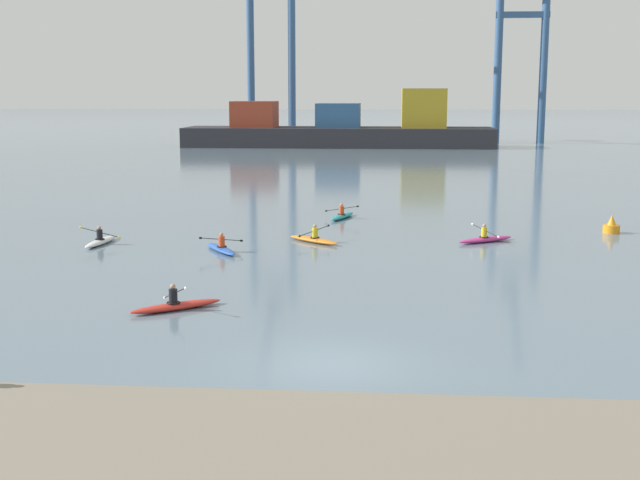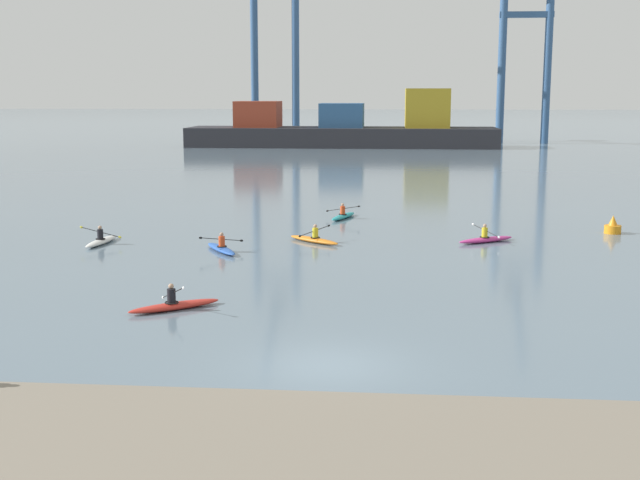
{
  "view_description": "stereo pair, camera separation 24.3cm",
  "coord_description": "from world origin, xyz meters",
  "px_view_note": "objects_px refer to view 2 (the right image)",
  "views": [
    {
      "loc": [
        1.46,
        -22.22,
        7.5
      ],
      "look_at": [
        -1.66,
        16.79,
        0.6
      ],
      "focal_mm": 46.54,
      "sensor_mm": 36.0,
      "label": 1
    },
    {
      "loc": [
        1.71,
        -22.2,
        7.5
      ],
      "look_at": [
        -1.66,
        16.79,
        0.6
      ],
      "focal_mm": 46.54,
      "sensor_mm": 36.0,
      "label": 2
    }
  ],
  "objects_px": {
    "kayak_blue": "(221,248)",
    "kayak_magenta": "(486,239)",
    "gantry_crane_west_mid": "(526,38)",
    "kayak_red": "(174,305)",
    "container_barge": "(345,129)",
    "channel_buoy": "(613,227)",
    "kayak_teal": "(343,216)",
    "gantry_crane_west": "(274,24)",
    "kayak_white": "(101,241)",
    "kayak_orange": "(314,239)"
  },
  "relations": [
    {
      "from": "channel_buoy",
      "to": "kayak_blue",
      "type": "xyz_separation_m",
      "value": [
        -20.23,
        -7.06,
        -0.19
      ]
    },
    {
      "from": "kayak_blue",
      "to": "kayak_red",
      "type": "height_order",
      "value": "kayak_red"
    },
    {
      "from": "channel_buoy",
      "to": "kayak_orange",
      "type": "distance_m",
      "value": 16.53
    },
    {
      "from": "container_barge",
      "to": "kayak_red",
      "type": "distance_m",
      "value": 92.64
    },
    {
      "from": "gantry_crane_west",
      "to": "channel_buoy",
      "type": "bearing_deg",
      "value": -70.79
    },
    {
      "from": "gantry_crane_west",
      "to": "kayak_white",
      "type": "height_order",
      "value": "gantry_crane_west"
    },
    {
      "from": "kayak_blue",
      "to": "kayak_red",
      "type": "xyz_separation_m",
      "value": [
        0.56,
        -10.94,
        0.0
      ]
    },
    {
      "from": "channel_buoy",
      "to": "kayak_teal",
      "type": "relative_size",
      "value": 0.29
    },
    {
      "from": "gantry_crane_west",
      "to": "kayak_blue",
      "type": "relative_size",
      "value": 11.24
    },
    {
      "from": "gantry_crane_west_mid",
      "to": "kayak_teal",
      "type": "xyz_separation_m",
      "value": [
        -22.89,
        -80.57,
        -15.64
      ]
    },
    {
      "from": "container_barge",
      "to": "kayak_teal",
      "type": "height_order",
      "value": "container_barge"
    },
    {
      "from": "container_barge",
      "to": "kayak_magenta",
      "type": "relative_size",
      "value": 13.97
    },
    {
      "from": "kayak_white",
      "to": "gantry_crane_west_mid",
      "type": "bearing_deg",
      "value": 69.04
    },
    {
      "from": "gantry_crane_west",
      "to": "kayak_orange",
      "type": "distance_m",
      "value": 96.44
    },
    {
      "from": "gantry_crane_west",
      "to": "kayak_white",
      "type": "distance_m",
      "value": 96.66
    },
    {
      "from": "kayak_magenta",
      "to": "channel_buoy",
      "type": "bearing_deg",
      "value": 24.99
    },
    {
      "from": "gantry_crane_west",
      "to": "kayak_blue",
      "type": "xyz_separation_m",
      "value": [
        10.88,
        -96.33,
        -18.37
      ]
    },
    {
      "from": "kayak_blue",
      "to": "kayak_white",
      "type": "xyz_separation_m",
      "value": [
        -6.5,
        1.53,
        0.0
      ]
    },
    {
      "from": "kayak_red",
      "to": "channel_buoy",
      "type": "bearing_deg",
      "value": 42.47
    },
    {
      "from": "kayak_white",
      "to": "kayak_teal",
      "type": "height_order",
      "value": "same"
    },
    {
      "from": "kayak_teal",
      "to": "gantry_crane_west_mid",
      "type": "bearing_deg",
      "value": 74.14
    },
    {
      "from": "kayak_white",
      "to": "kayak_orange",
      "type": "height_order",
      "value": "same"
    },
    {
      "from": "gantry_crane_west",
      "to": "kayak_orange",
      "type": "bearing_deg",
      "value": -80.81
    },
    {
      "from": "kayak_red",
      "to": "kayak_magenta",
      "type": "height_order",
      "value": "kayak_red"
    },
    {
      "from": "gantry_crane_west_mid",
      "to": "kayak_red",
      "type": "distance_m",
      "value": 107.62
    },
    {
      "from": "gantry_crane_west_mid",
      "to": "channel_buoy",
      "type": "distance_m",
      "value": 86.61
    },
    {
      "from": "gantry_crane_west",
      "to": "kayak_teal",
      "type": "relative_size",
      "value": 10.55
    },
    {
      "from": "channel_buoy",
      "to": "kayak_magenta",
      "type": "bearing_deg",
      "value": -155.01
    },
    {
      "from": "kayak_white",
      "to": "kayak_teal",
      "type": "relative_size",
      "value": 1.01
    },
    {
      "from": "kayak_white",
      "to": "kayak_red",
      "type": "relative_size",
      "value": 1.12
    },
    {
      "from": "gantry_crane_west_mid",
      "to": "kayak_blue",
      "type": "relative_size",
      "value": 10.23
    },
    {
      "from": "container_barge",
      "to": "kayak_red",
      "type": "bearing_deg",
      "value": -90.55
    },
    {
      "from": "gantry_crane_west",
      "to": "kayak_orange",
      "type": "xyz_separation_m",
      "value": [
        15.12,
        -93.46,
        -18.37
      ]
    },
    {
      "from": "gantry_crane_west",
      "to": "gantry_crane_west_mid",
      "type": "xyz_separation_m",
      "value": [
        39.01,
        -4.42,
        -2.74
      ]
    },
    {
      "from": "channel_buoy",
      "to": "kayak_red",
      "type": "bearing_deg",
      "value": -137.53
    },
    {
      "from": "container_barge",
      "to": "kayak_red",
      "type": "xyz_separation_m",
      "value": [
        -0.88,
        -92.6,
        -2.33
      ]
    },
    {
      "from": "gantry_crane_west_mid",
      "to": "kayak_teal",
      "type": "relative_size",
      "value": 9.61
    },
    {
      "from": "kayak_magenta",
      "to": "kayak_blue",
      "type": "bearing_deg",
      "value": -164.15
    },
    {
      "from": "container_barge",
      "to": "kayak_red",
      "type": "relative_size",
      "value": 14.37
    },
    {
      "from": "gantry_crane_west_mid",
      "to": "kayak_teal",
      "type": "distance_m",
      "value": 85.21
    },
    {
      "from": "gantry_crane_west_mid",
      "to": "kayak_orange",
      "type": "relative_size",
      "value": 11.01
    },
    {
      "from": "container_barge",
      "to": "kayak_magenta",
      "type": "height_order",
      "value": "container_barge"
    },
    {
      "from": "kayak_orange",
      "to": "kayak_white",
      "type": "bearing_deg",
      "value": -172.89
    },
    {
      "from": "kayak_blue",
      "to": "kayak_magenta",
      "type": "distance_m",
      "value": 13.54
    },
    {
      "from": "gantry_crane_west_mid",
      "to": "kayak_magenta",
      "type": "xyz_separation_m",
      "value": [
        -15.1,
        -88.21,
        -15.64
      ]
    },
    {
      "from": "channel_buoy",
      "to": "kayak_red",
      "type": "relative_size",
      "value": 0.32
    },
    {
      "from": "kayak_white",
      "to": "container_barge",
      "type": "bearing_deg",
      "value": 84.34
    },
    {
      "from": "channel_buoy",
      "to": "gantry_crane_west",
      "type": "bearing_deg",
      "value": 109.21
    },
    {
      "from": "channel_buoy",
      "to": "container_barge",
      "type": "bearing_deg",
      "value": 104.13
    },
    {
      "from": "gantry_crane_west_mid",
      "to": "gantry_crane_west",
      "type": "bearing_deg",
      "value": 173.54
    }
  ]
}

